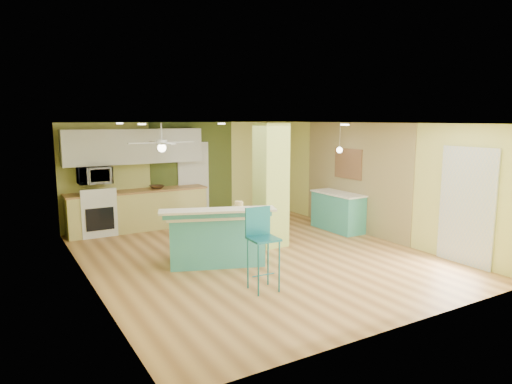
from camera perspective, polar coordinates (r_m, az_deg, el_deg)
floor at (r=8.76m, az=-0.03°, el=-8.02°), size 6.00×7.00×0.01m
ceiling at (r=8.37m, az=-0.03°, el=8.62°), size 6.00×7.00×0.01m
wall_back at (r=11.61m, az=-8.84°, el=2.45°), size 6.00×0.01×2.50m
wall_front at (r=5.79m, az=17.88°, el=-4.59°), size 6.00×0.01×2.50m
wall_left at (r=7.44m, az=-20.41°, el=-1.74°), size 0.01×7.00×2.50m
wall_right at (r=10.32m, az=14.52°, el=1.43°), size 0.01×7.00×2.50m
wood_panel at (r=10.73m, az=12.19°, el=1.81°), size 0.02×3.40×2.50m
olive_accent at (r=11.67m, az=-7.90°, el=2.50°), size 2.20×0.02×2.50m
interior_door at (r=11.67m, az=-7.82°, el=1.27°), size 0.82×0.05×2.00m
french_door at (r=8.86m, az=24.84°, el=-1.66°), size 0.04×1.08×2.10m
column at (r=9.24m, az=1.87°, el=0.85°), size 0.55×0.55×2.50m
kitchen_run at (r=11.03m, az=-14.44°, el=-2.18°), size 3.25×0.63×0.94m
stove at (r=10.81m, az=-19.27°, el=-2.70°), size 0.76×0.66×1.08m
upper_cabinets at (r=10.96m, az=-14.92°, el=5.53°), size 3.20×0.34×0.80m
microwave at (r=10.68m, az=-19.53°, el=1.99°), size 0.70×0.48×0.39m
ceiling_fan at (r=9.75m, az=-11.70°, el=5.99°), size 1.41×1.41×0.61m
pendant_lamp at (r=10.56m, az=10.40°, el=5.21°), size 0.14×0.14×0.69m
wall_decor at (r=10.83m, az=11.44°, el=3.50°), size 0.03×0.90×0.70m
peninsula at (r=8.27m, az=-4.99°, el=-5.54°), size 2.11×1.63×1.06m
bar_stool at (r=6.91m, az=0.62°, el=-5.42°), size 0.44×0.44×1.26m
side_counter at (r=10.82m, az=10.19°, el=-2.38°), size 0.59×1.38×0.89m
fruit_bowl at (r=11.06m, az=-12.30°, el=0.61°), size 0.34×0.34×0.08m
canister at (r=8.23m, az=-2.14°, el=-1.83°), size 0.15×0.15×0.19m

